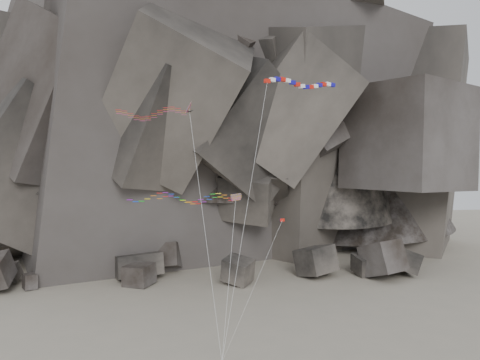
{
  "coord_description": "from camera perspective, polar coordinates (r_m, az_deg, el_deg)",
  "views": [
    {
      "loc": [
        -6.55,
        -54.22,
        23.82
      ],
      "look_at": [
        0.77,
        6.0,
        20.39
      ],
      "focal_mm": 35.0,
      "sensor_mm": 36.0,
      "label": 1
    }
  ],
  "objects": [
    {
      "name": "boulder_field",
      "position": [
        90.23,
        -2.08,
        -10.58
      ],
      "size": [
        82.13,
        18.89,
        8.3
      ],
      "color": "#47423F",
      "rests_on": "ground"
    },
    {
      "name": "banner_kite",
      "position": [
        59.87,
        7.42,
        11.41
      ],
      "size": [
        15.87,
        11.27,
        31.67
      ],
      "rotation": [
        0.0,
        0.0,
        0.42
      ],
      "color": "red",
      "rests_on": "ground"
    },
    {
      "name": "headland",
      "position": [
        125.71,
        -3.95,
        11.54
      ],
      "size": [
        110.0,
        70.0,
        84.0
      ],
      "primitive_type": null,
      "color": "#554D45",
      "rests_on": "ground"
    },
    {
      "name": "parafoil_kite",
      "position": [
        55.14,
        -7.48,
        -2.13
      ],
      "size": [
        13.72,
        6.52,
        17.84
      ],
      "rotation": [
        0.0,
        0.0,
        0.22
      ],
      "color": "#D9A20C",
      "rests_on": "ground"
    },
    {
      "name": "ground",
      "position": [
        59.58,
        -0.04,
        -20.33
      ],
      "size": [
        260.0,
        260.0,
        0.0
      ],
      "primitive_type": "plane",
      "color": "gray",
      "rests_on": "ground"
    },
    {
      "name": "delta_kite",
      "position": [
        57.61,
        -11.03,
        8.03
      ],
      "size": [
        12.43,
        9.1,
        28.81
      ],
      "rotation": [
        0.0,
        0.0,
        -0.37
      ],
      "color": "red",
      "rests_on": "ground"
    },
    {
      "name": "pennant_kite",
      "position": [
        57.98,
        4.02,
        -7.55
      ],
      "size": [
        8.7,
        8.73,
        14.2
      ],
      "rotation": [
        0.0,
        0.0,
        0.2
      ],
      "color": "red",
      "rests_on": "ground"
    }
  ]
}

